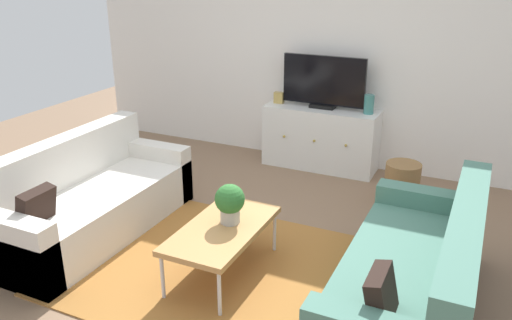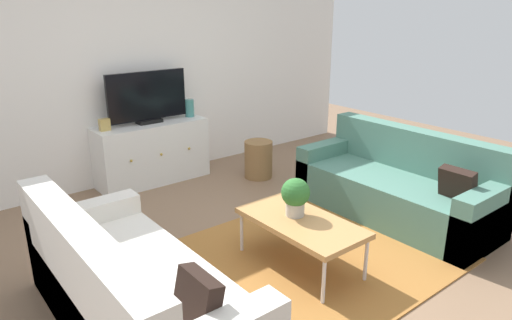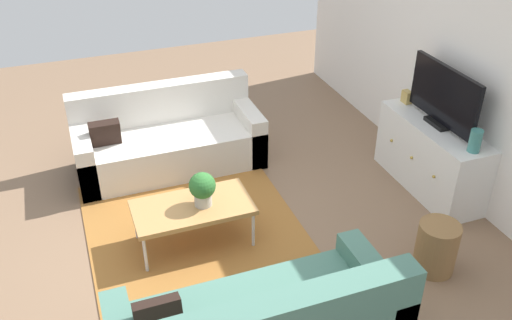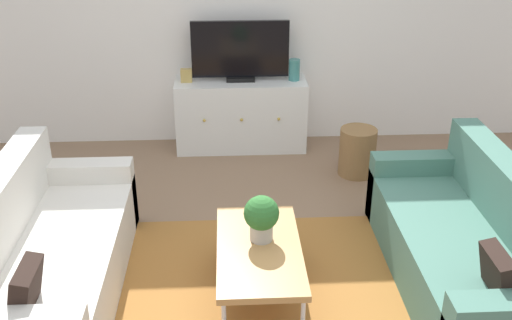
# 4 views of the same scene
# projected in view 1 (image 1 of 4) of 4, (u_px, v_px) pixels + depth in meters

# --- Properties ---
(ground_plane) EXTENTS (10.00, 10.00, 0.00)m
(ground_plane) POSITION_uv_depth(u_px,v_px,m) (236.00, 261.00, 4.21)
(ground_plane) COLOR #84664C
(wall_back) EXTENTS (6.40, 0.12, 2.70)m
(wall_back) POSITION_uv_depth(u_px,v_px,m) (337.00, 48.00, 5.88)
(wall_back) COLOR white
(wall_back) RESTS_ON ground_plane
(area_rug) EXTENTS (2.50, 1.90, 0.01)m
(area_rug) POSITION_uv_depth(u_px,v_px,m) (227.00, 270.00, 4.08)
(area_rug) COLOR #9E662D
(area_rug) RESTS_ON ground_plane
(couch_left_side) EXTENTS (0.82, 1.94, 0.84)m
(couch_left_side) POSITION_uv_depth(u_px,v_px,m) (86.00, 202.00, 4.59)
(couch_left_side) COLOR silver
(couch_left_side) RESTS_ON ground_plane
(couch_right_side) EXTENTS (0.82, 1.94, 0.84)m
(couch_right_side) POSITION_uv_depth(u_px,v_px,m) (420.00, 282.00, 3.45)
(couch_right_side) COLOR #4C7A6B
(couch_right_side) RESTS_ON ground_plane
(coffee_table) EXTENTS (0.54, 1.02, 0.41)m
(coffee_table) POSITION_uv_depth(u_px,v_px,m) (222.00, 231.00, 3.92)
(coffee_table) COLOR #B7844C
(coffee_table) RESTS_ON ground_plane
(potted_plant) EXTENTS (0.23, 0.23, 0.31)m
(potted_plant) POSITION_uv_depth(u_px,v_px,m) (230.00, 202.00, 3.92)
(potted_plant) COLOR #B7B2A8
(potted_plant) RESTS_ON coffee_table
(tv_console) EXTENTS (1.30, 0.47, 0.71)m
(tv_console) POSITION_uv_depth(u_px,v_px,m) (321.00, 138.00, 6.02)
(tv_console) COLOR white
(tv_console) RESTS_ON ground_plane
(flat_screen_tv) EXTENTS (0.95, 0.16, 0.59)m
(flat_screen_tv) POSITION_uv_depth(u_px,v_px,m) (324.00, 82.00, 5.81)
(flat_screen_tv) COLOR black
(flat_screen_tv) RESTS_ON tv_console
(glass_vase) EXTENTS (0.11, 0.11, 0.21)m
(glass_vase) POSITION_uv_depth(u_px,v_px,m) (369.00, 104.00, 5.65)
(glass_vase) COLOR teal
(glass_vase) RESTS_ON tv_console
(mantel_clock) EXTENTS (0.11, 0.07, 0.13)m
(mantel_clock) POSITION_uv_depth(u_px,v_px,m) (279.00, 98.00, 6.08)
(mantel_clock) COLOR tan
(mantel_clock) RESTS_ON tv_console
(wicker_basket) EXTENTS (0.34, 0.34, 0.45)m
(wicker_basket) POSITION_uv_depth(u_px,v_px,m) (402.00, 185.00, 5.08)
(wicker_basket) COLOR olive
(wicker_basket) RESTS_ON ground_plane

